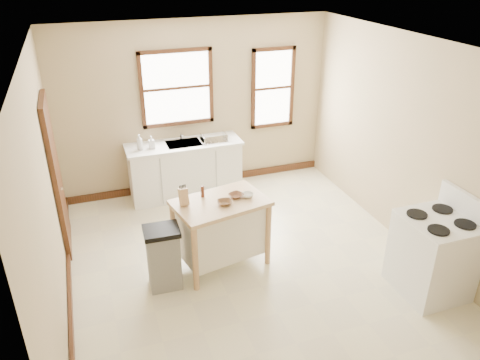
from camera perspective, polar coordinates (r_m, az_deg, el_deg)
name	(u,v)px	position (r m, az deg, el deg)	size (l,w,h in m)	color
floor	(248,264)	(6.25, 0.98, -10.22)	(5.00, 5.00, 0.00)	beige
ceiling	(250,47)	(5.10, 1.23, 15.92)	(5.00, 5.00, 0.00)	white
wall_back	(196,107)	(7.77, -5.41, 8.84)	(4.50, 0.04, 2.80)	tan
wall_left	(46,198)	(5.27, -22.54, -2.02)	(0.04, 5.00, 2.80)	tan
wall_right	(408,144)	(6.60, 19.78, 4.14)	(0.04, 5.00, 2.80)	tan
window_main	(177,88)	(7.59, -7.71, 11.05)	(1.17, 0.06, 1.22)	#38210F
window_side	(273,88)	(8.11, 4.02, 11.11)	(0.77, 0.06, 1.37)	#38210F
door_left	(56,176)	(6.58, -21.48, 0.45)	(0.06, 0.90, 2.10)	#38210F
baseboard_back	(199,181)	(8.24, -4.96, -0.14)	(4.50, 0.04, 0.12)	#38210F
baseboard_left	(70,298)	(5.98, -20.00, -13.37)	(0.04, 5.00, 0.12)	#38210F
sink_counter	(185,169)	(7.77, -6.70, 1.34)	(1.86, 0.62, 0.92)	silver
faucet	(181,133)	(7.72, -7.23, 5.71)	(0.03, 0.03, 0.22)	silver
soap_bottle_a	(140,142)	(7.40, -12.14, 4.53)	(0.10, 0.10, 0.25)	#B2B2B2
soap_bottle_b	(152,142)	(7.43, -10.73, 4.56)	(0.09, 0.09, 0.20)	#B2B2B2
dish_rack	(214,138)	(7.62, -3.21, 5.14)	(0.41, 0.31, 0.10)	silver
kitchen_island	(221,233)	(6.02, -2.32, -6.46)	(1.13, 0.72, 0.93)	tan
knife_block	(184,197)	(5.70, -6.88, -2.10)	(0.10, 0.10, 0.20)	tan
pepper_grinder	(203,191)	(5.86, -4.59, -1.39)	(0.04, 0.04, 0.15)	#462013
bowl_a	(225,203)	(5.70, -1.89, -2.76)	(0.18, 0.18, 0.04)	brown
bowl_b	(236,195)	(5.86, -0.47, -1.90)	(0.18, 0.18, 0.04)	brown
bowl_c	(248,195)	(5.86, 0.94, -1.87)	(0.15, 0.15, 0.05)	silver
trash_bin	(164,258)	(5.74, -9.30, -9.33)	(0.42, 0.35, 0.81)	gray
gas_stove	(435,246)	(5.94, 22.65, -7.42)	(0.78, 0.80, 1.25)	silver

